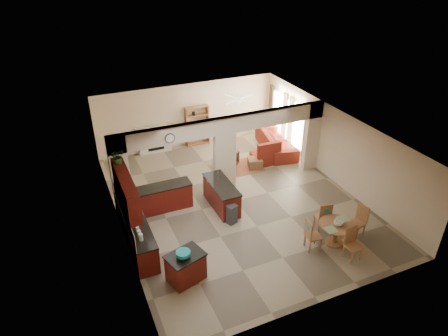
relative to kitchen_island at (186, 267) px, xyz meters
name	(u,v)px	position (x,y,z in m)	size (l,w,h in m)	color
floor	(236,201)	(2.83, 2.87, -0.43)	(10.00, 10.00, 0.00)	gray
ceiling	(237,128)	(2.83, 2.87, 2.37)	(10.00, 10.00, 0.00)	white
wall_back	(188,115)	(2.83, 7.87, 0.97)	(8.00, 8.00, 0.00)	beige
wall_front	(326,261)	(2.83, -2.13, 0.97)	(8.00, 8.00, 0.00)	beige
wall_left	(117,192)	(-1.17, 2.87, 0.97)	(10.00, 10.00, 0.00)	beige
wall_right	(334,145)	(6.83, 2.87, 0.97)	(10.00, 10.00, 0.00)	beige
partition_left_pier	(120,175)	(-0.87, 3.87, 0.97)	(0.60, 0.25, 2.80)	beige
partition_center_pier	(225,161)	(2.83, 3.87, 0.67)	(0.80, 0.25, 2.20)	beige
partition_right_pier	(312,136)	(6.53, 3.87, 0.97)	(0.60, 0.25, 2.80)	beige
partition_header	(225,125)	(2.83, 3.87, 2.07)	(8.00, 0.25, 0.60)	beige
kitchen_counter	(146,216)	(-0.43, 2.62, 0.04)	(2.52, 3.29, 1.48)	#410D07
upper_cabinets	(126,190)	(-0.99, 2.07, 1.49)	(0.35, 2.40, 0.90)	#410D07
peninsula	(222,195)	(2.23, 2.75, 0.03)	(0.70, 1.85, 0.91)	#410D07
wall_clock	(170,138)	(0.83, 3.72, 2.02)	(0.34, 0.34, 0.03)	#50351A
rug	(241,167)	(4.03, 4.97, -0.42)	(1.60, 1.30, 0.01)	brown
fireplace	(155,139)	(1.23, 7.70, 0.19)	(1.60, 0.35, 1.20)	beige
shelving_unit	(197,126)	(3.18, 7.69, 0.47)	(1.00, 0.32, 1.80)	brown
window_a	(299,127)	(6.80, 5.17, 0.77)	(0.02, 0.90, 1.90)	white
window_b	(278,114)	(6.80, 6.87, 0.77)	(0.02, 0.90, 1.90)	white
glazed_door	(288,123)	(6.80, 6.02, 0.62)	(0.02, 0.70, 2.10)	white
drape_a_left	(306,133)	(6.76, 4.57, 0.77)	(0.10, 0.28, 2.30)	#42241A
drape_a_right	(290,122)	(6.76, 5.77, 0.77)	(0.10, 0.28, 2.30)	#42241A
drape_b_left	(284,118)	(6.76, 6.27, 0.77)	(0.10, 0.28, 2.30)	#42241A
drape_b_right	(271,109)	(6.76, 7.47, 0.77)	(0.10, 0.28, 2.30)	#42241A
ceiling_fan	(239,99)	(4.33, 5.87, 2.13)	(1.00, 1.00, 0.10)	white
kitchen_island	(186,267)	(0.00, 0.00, 0.00)	(1.14, 0.95, 0.85)	#410D07
teal_bowl	(183,254)	(-0.06, -0.06, 0.51)	(0.38, 0.38, 0.18)	teal
trash_can	(232,215)	(2.16, 1.77, -0.12)	(0.29, 0.25, 0.62)	#2E2E30
dining_table	(336,230)	(4.59, -0.39, 0.05)	(1.05, 1.05, 0.72)	brown
fruit_bowl	(339,223)	(4.61, -0.43, 0.36)	(0.28, 0.28, 0.15)	#84AC24
sofa	(276,141)	(6.13, 5.78, -0.01)	(1.11, 2.83, 0.83)	maroon
chaise	(265,158)	(5.13, 4.98, -0.22)	(1.02, 0.84, 0.41)	maroon
armchair	(227,157)	(3.59, 5.39, -0.09)	(0.73, 0.75, 0.68)	maroon
ottoman	(255,163)	(4.55, 4.73, -0.23)	(0.55, 0.55, 0.40)	maroon
plant	(117,156)	(-0.99, 2.88, 2.16)	(0.39, 0.34, 0.44)	#144C17
chair_north	(324,216)	(4.64, 0.30, 0.13)	(0.49, 0.49, 1.02)	brown
chair_east	(359,220)	(5.52, -0.31, 0.13)	(0.50, 0.50, 1.02)	brown
chair_south	(352,242)	(4.63, -1.06, 0.13)	(0.45, 0.45, 1.02)	brown
chair_west	(311,234)	(3.76, -0.30, 0.13)	(0.48, 0.48, 1.02)	brown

